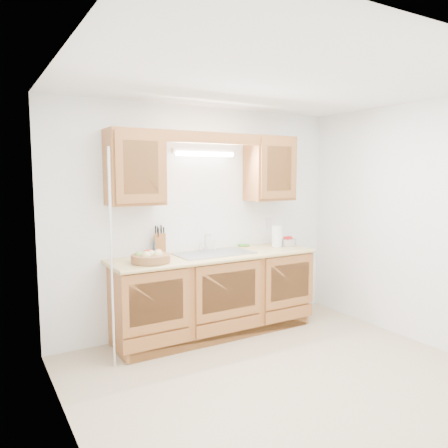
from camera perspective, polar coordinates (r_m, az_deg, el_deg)
room at (r=3.71m, az=7.80°, el=-1.43°), size 3.52×3.50×2.50m
base_cabinets at (r=4.86m, az=-1.25°, el=-9.24°), size 2.20×0.60×0.86m
countertop at (r=4.75m, az=-1.18°, el=-4.16°), size 2.30×0.63×0.04m
upper_cabinet_left at (r=4.46m, az=-11.59°, el=7.23°), size 0.55×0.33×0.75m
upper_cabinet_right at (r=5.24m, az=5.98°, el=7.20°), size 0.55×0.33×0.75m
valance at (r=4.68m, az=-1.25°, el=11.18°), size 2.20×0.05×0.12m
fluorescent_fixture at (r=4.87m, az=-2.56°, el=9.30°), size 0.76×0.08×0.08m
sink at (r=4.77m, az=-1.30°, el=-4.73°), size 0.84×0.46×0.36m
wire_shelf_pole at (r=4.04m, az=-14.45°, el=-4.52°), size 0.03×0.03×2.00m
outlet_plate at (r=5.47m, az=5.94°, el=0.08°), size 0.08×0.01×0.12m
fruit_basket at (r=4.34m, az=-9.57°, el=-4.29°), size 0.48×0.48×0.12m
knife_block at (r=4.69m, az=-8.30°, el=-2.63°), size 0.18×0.22×0.33m
orange_canister at (r=4.72m, az=-8.44°, el=-2.74°), size 0.07×0.07×0.21m
soap_bottle at (r=4.72m, az=-8.44°, el=-2.74°), size 0.10×0.11×0.21m
sponge at (r=5.23m, az=2.62°, el=-2.84°), size 0.13×0.10×0.02m
paper_towel at (r=5.20m, az=6.92°, el=-1.65°), size 0.15×0.15×0.30m
apple_bowl at (r=5.34m, az=8.27°, el=-2.27°), size 0.24×0.24×0.12m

